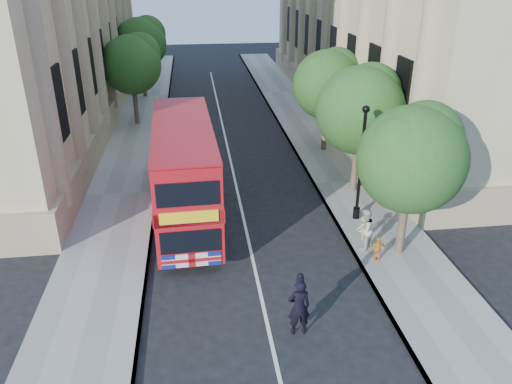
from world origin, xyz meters
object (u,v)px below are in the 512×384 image
object	(u,v)px
lamp_post	(360,168)
police_constable	(299,307)
woman_pedestrian	(365,229)
box_van	(180,163)
double_decker_bus	(185,170)

from	to	relation	value
lamp_post	police_constable	xyz separation A→B (m)	(-4.10, -7.02, -1.54)
police_constable	woman_pedestrian	distance (m)	5.71
box_van	police_constable	world-z (taller)	box_van
double_decker_bus	police_constable	xyz separation A→B (m)	(3.40, -8.12, -1.41)
lamp_post	double_decker_bus	distance (m)	7.58
double_decker_bus	woman_pedestrian	xyz separation A→B (m)	(6.98, -3.66, -1.41)
box_van	police_constable	xyz separation A→B (m)	(3.69, -11.84, -0.32)
box_van	woman_pedestrian	xyz separation A→B (m)	(7.27, -7.39, -0.31)
police_constable	double_decker_bus	bearing A→B (deg)	-70.51
lamp_post	double_decker_bus	size ratio (longest dim) A/B	0.55
lamp_post	woman_pedestrian	distance (m)	3.03
double_decker_bus	woman_pedestrian	distance (m)	8.00
double_decker_bus	police_constable	distance (m)	8.91
lamp_post	box_van	size ratio (longest dim) A/B	1.11
box_van	police_constable	bearing A→B (deg)	-71.90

